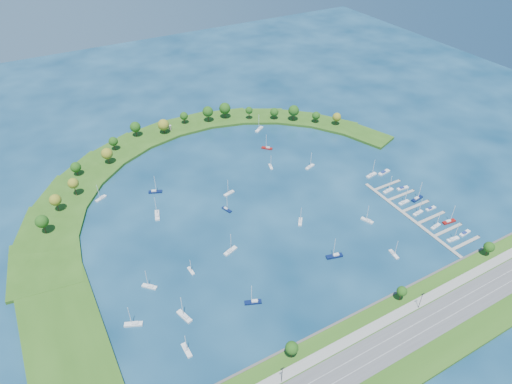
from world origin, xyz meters
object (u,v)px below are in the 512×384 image
moored_boat_8 (227,209)px  docked_boat_6 (404,202)px  moored_boat_18 (271,166)px  moored_boat_19 (230,251)px  moored_boat_6 (334,256)px  moored_boat_0 (155,191)px  docked_boat_3 (449,221)px  moored_boat_2 (253,302)px  docked_boat_7 (417,198)px  docked_boat_10 (371,175)px  moored_boat_4 (101,198)px  docked_boat_4 (418,213)px  moored_boat_9 (229,193)px  docked_boat_2 (436,226)px  harbor_tower (170,128)px  moored_boat_11 (259,129)px  moored_boat_15 (134,324)px  moored_boat_7 (157,215)px  moored_boat_17 (267,148)px  moored_boat_5 (184,316)px  moored_boat_1 (367,220)px  docked_boat_8 (388,190)px  moored_boat_13 (149,286)px  docked_boat_1 (465,233)px  docked_boat_0 (453,239)px  docked_boat_9 (403,188)px  moored_boat_16 (186,350)px  moored_boat_14 (394,254)px  moored_boat_12 (191,270)px  docked_boat_11 (384,172)px  docked_boat_5 (431,209)px  moored_boat_3 (310,166)px  moored_boat_10 (300,221)px  dock_system (418,214)px

moored_boat_8 → docked_boat_6: docked_boat_6 is taller
moored_boat_18 → moored_boat_19: size_ratio=0.78×
moored_boat_6 → moored_boat_0: bearing=-43.1°
docked_boat_3 → moored_boat_2: bearing=-175.4°
docked_boat_7 → docked_boat_10: size_ratio=1.04×
moored_boat_4 → docked_boat_4: size_ratio=1.01×
moored_boat_9 → docked_boat_2: bearing=121.6°
docked_boat_6 → docked_boat_3: bearing=-71.5°
harbor_tower → docked_boat_10: 163.90m
moored_boat_11 → moored_boat_15: (-147.91, -137.08, -0.05)m
moored_boat_0 → docked_boat_6: moored_boat_0 is taller
moored_boat_0 → moored_boat_18: size_ratio=1.31×
moored_boat_7 → moored_boat_17: 107.23m
moored_boat_5 → docked_boat_3: (169.14, -13.57, -0.03)m
moored_boat_1 → moored_boat_19: size_ratio=0.90×
moored_boat_5 → moored_boat_6: moored_boat_6 is taller
moored_boat_8 → docked_boat_8: bearing=52.8°
moored_boat_13 → docked_boat_6: bearing=-139.1°
docked_boat_1 → moored_boat_18: bearing=113.1°
docked_boat_0 → docked_boat_1: 10.47m
moored_boat_5 → docked_boat_1: (169.11, -25.64, -0.34)m
docked_boat_9 → docked_boat_4: bearing=-106.4°
moored_boat_0 → moored_boat_2: size_ratio=1.04×
moored_boat_8 → moored_boat_16: 102.48m
moored_boat_11 → moored_boat_14: bearing=55.1°
moored_boat_12 → docked_boat_4: bearing=77.4°
moored_boat_4 → moored_boat_5: moored_boat_5 is taller
docked_boat_0 → docked_boat_11: (12.34, 72.52, -0.16)m
docked_boat_5 → docked_boat_7: (0.01, 11.74, 0.39)m
moored_boat_2 → moored_boat_3: (95.61, 87.43, -0.02)m
moored_boat_14 → docked_boat_4: (39.00, 19.91, 0.01)m
moored_boat_10 → moored_boat_12: moored_boat_10 is taller
docked_boat_2 → moored_boat_2: bearing=170.5°
moored_boat_6 → docked_boat_7: bearing=-154.2°
moored_boat_1 → moored_boat_17: bearing=-16.3°
moored_boat_15 → docked_boat_8: moored_boat_15 is taller
moored_boat_13 → moored_boat_18: bearing=-104.6°
harbor_tower → moored_boat_17: 82.74m
moored_boat_16 → docked_boat_11: moored_boat_16 is taller
moored_boat_2 → docked_boat_6: bearing=-147.4°
moored_boat_8 → moored_boat_12: moored_boat_8 is taller
moored_boat_1 → moored_boat_8: 88.23m
harbor_tower → moored_boat_9: moored_boat_9 is taller
docked_boat_3 → docked_boat_8: docked_boat_3 is taller
moored_boat_13 → moored_boat_19: (48.75, 2.82, 0.03)m
moored_boat_9 → moored_boat_17: bearing=-158.4°
docked_boat_6 → moored_boat_10: bearing=164.1°
dock_system → moored_boat_15: moored_boat_15 is taller
moored_boat_11 → docked_boat_7: size_ratio=1.05×
moored_boat_18 → moored_boat_5: bearing=-30.3°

